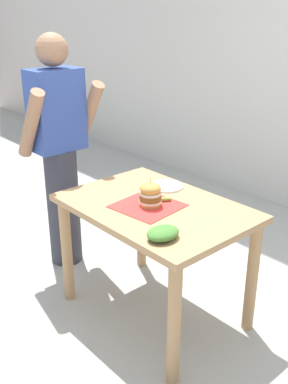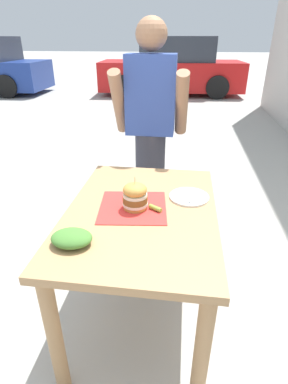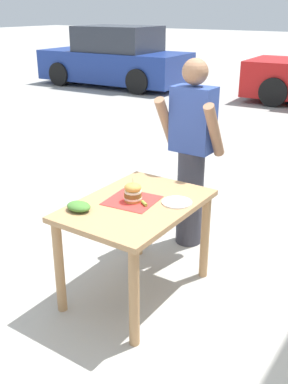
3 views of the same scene
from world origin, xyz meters
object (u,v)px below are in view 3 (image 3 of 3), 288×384
Objects in this scene: parked_car_far_end at (115,59)px; side_plate_with_forks at (177,202)px; side_salad at (79,206)px; pickle_spear at (144,203)px; diner_across_table at (192,153)px; patio_table at (136,219)px; sandwich at (133,192)px.

side_plate_with_forks is at bearing -50.00° from parked_car_far_end.
side_salad is 10.10m from parked_car_far_end.
pickle_spear is 0.04× the size of diner_across_table.
side_plate_with_forks is 10.02m from parked_car_far_end.
parked_car_far_end is at bearing 130.00° from side_plate_with_forks.
pickle_spear reaches higher than patio_table.
pickle_spear reaches higher than side_plate_with_forks.
parked_car_far_end reaches higher than side_salad.
sandwich reaches higher than pickle_spear.
diner_across_table is (-0.31, 0.78, 0.12)m from side_plate_with_forks.
side_salad is at bearing -123.37° from sandwich.
side_salad is 1.29m from diner_across_table.
diner_across_table is at bearing 98.10° from pickle_spear.
sandwich reaches higher than patio_table.
side_plate_with_forks is at bearing 44.41° from side_salad.
diner_across_table is at bearing 91.73° from sandwich.
parked_car_far_end is (-6.27, 7.84, -0.06)m from pickle_spear.
side_salad is at bearing -135.59° from side_plate_with_forks.
side_salad is (-0.22, -0.34, -0.04)m from sandwich.
parked_car_far_end reaches higher than pickle_spear.
patio_table is at bearing -10.58° from sandwich.
side_salad is at bearing -53.97° from parked_car_far_end.
side_salad reaches higher than pickle_spear.
parked_car_far_end is (-6.20, 7.84, 0.09)m from patio_table.
sandwich is 0.12m from pickle_spear.
sandwich is 0.80× the size of side_plate_with_forks.
sandwich reaches higher than side_salad.
patio_table is 0.66× the size of diner_across_table.
patio_table is 0.26× the size of parked_car_far_end.
patio_table is at bearing -51.67° from parked_car_far_end.
diner_across_table is 9.23m from parked_car_far_end.
side_salad is (-0.50, -0.49, 0.02)m from side_plate_with_forks.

